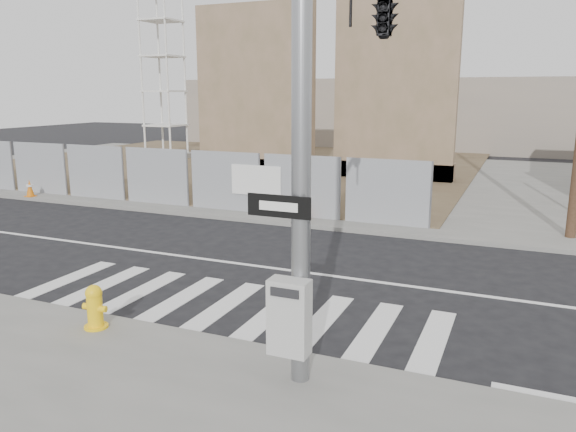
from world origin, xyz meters
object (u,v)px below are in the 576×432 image
at_px(signal_pole, 362,50).
at_px(fire_hydrant, 95,307).
at_px(traffic_cone_c, 157,194).
at_px(traffic_cone_d, 305,210).
at_px(crane_tower, 160,4).
at_px(traffic_cone_b, 30,188).

relative_size(signal_pole, fire_hydrant, 9.11).
xyz_separation_m(traffic_cone_c, traffic_cone_d, (6.07, -0.58, 0.01)).
relative_size(fire_hydrant, traffic_cone_c, 1.25).
bearing_deg(traffic_cone_d, fire_hydrant, -91.51).
distance_m(signal_pole, crane_tower, 26.21).
bearing_deg(traffic_cone_b, signal_pole, -22.82).
relative_size(fire_hydrant, traffic_cone_b, 1.16).
bearing_deg(traffic_cone_d, crane_tower, 138.39).
height_order(signal_pole, crane_tower, crane_tower).
distance_m(fire_hydrant, traffic_cone_c, 11.42).
xyz_separation_m(fire_hydrant, traffic_cone_c, (-5.83, 9.82, -0.08)).
bearing_deg(traffic_cone_d, traffic_cone_b, -177.59).
height_order(crane_tower, fire_hydrant, crane_tower).
bearing_deg(signal_pole, crane_tower, 132.57).
bearing_deg(traffic_cone_b, traffic_cone_d, 2.41).
distance_m(traffic_cone_b, traffic_cone_d, 11.26).
xyz_separation_m(signal_pole, traffic_cone_c, (-9.71, 7.31, -4.36)).
bearing_deg(crane_tower, traffic_cone_b, -78.49).
relative_size(crane_tower, traffic_cone_d, 28.29).
xyz_separation_m(signal_pole, traffic_cone_d, (-3.64, 6.74, -4.35)).
bearing_deg(traffic_cone_d, traffic_cone_c, 174.58).
bearing_deg(fire_hydrant, traffic_cone_b, 128.67).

